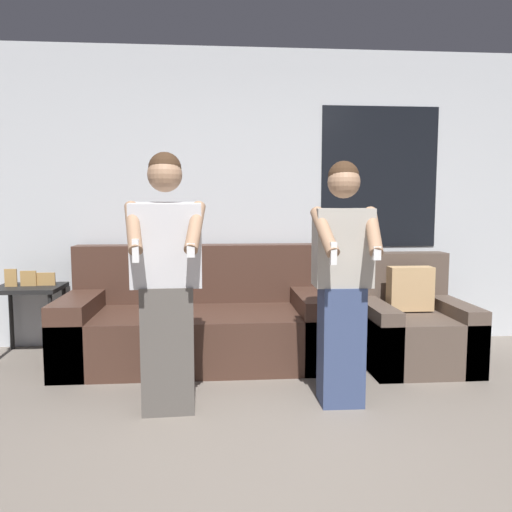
{
  "coord_description": "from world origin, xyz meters",
  "views": [
    {
      "loc": [
        -0.45,
        -1.92,
        1.3
      ],
      "look_at": [
        -0.21,
        1.18,
        0.98
      ],
      "focal_mm": 35.0,
      "sensor_mm": 36.0,
      "label": 1
    }
  ],
  "objects_px": {
    "couch": "(199,323)",
    "person_left": "(167,284)",
    "armchair": "(410,327)",
    "side_table": "(29,295)",
    "person_right": "(342,282)"
  },
  "relations": [
    {
      "from": "couch",
      "to": "person_left",
      "type": "xyz_separation_m",
      "value": [
        -0.15,
        -1.06,
        0.5
      ]
    },
    {
      "from": "armchair",
      "to": "side_table",
      "type": "xyz_separation_m",
      "value": [
        -3.19,
        0.44,
        0.22
      ]
    },
    {
      "from": "person_left",
      "to": "couch",
      "type": "bearing_deg",
      "value": 81.78
    },
    {
      "from": "couch",
      "to": "person_left",
      "type": "height_order",
      "value": "person_left"
    },
    {
      "from": "person_left",
      "to": "armchair",
      "type": "bearing_deg",
      "value": 23.88
    },
    {
      "from": "couch",
      "to": "person_right",
      "type": "xyz_separation_m",
      "value": [
        0.96,
        -1.03,
        0.5
      ]
    },
    {
      "from": "armchair",
      "to": "side_table",
      "type": "distance_m",
      "value": 3.23
    },
    {
      "from": "armchair",
      "to": "person_left",
      "type": "bearing_deg",
      "value": -156.12
    },
    {
      "from": "person_left",
      "to": "person_right",
      "type": "bearing_deg",
      "value": 1.37
    },
    {
      "from": "side_table",
      "to": "person_right",
      "type": "height_order",
      "value": "person_right"
    },
    {
      "from": "side_table",
      "to": "armchair",
      "type": "bearing_deg",
      "value": -7.92
    },
    {
      "from": "armchair",
      "to": "person_left",
      "type": "relative_size",
      "value": 0.56
    },
    {
      "from": "couch",
      "to": "side_table",
      "type": "xyz_separation_m",
      "value": [
        -1.45,
        0.23,
        0.21
      ]
    },
    {
      "from": "couch",
      "to": "side_table",
      "type": "relative_size",
      "value": 2.88
    },
    {
      "from": "side_table",
      "to": "person_left",
      "type": "distance_m",
      "value": 1.85
    }
  ]
}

